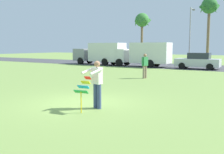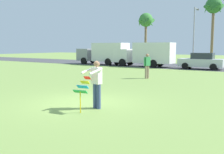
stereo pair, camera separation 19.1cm
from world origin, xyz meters
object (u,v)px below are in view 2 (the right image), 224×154
(kite_held, at_px, (83,88))
(palm_tree_right_near, at_px, (214,8))
(streetlight_pole, at_px, (194,32))
(parked_truck_grey_van, at_px, (105,53))
(person_kite_flyer, at_px, (96,83))
(palm_tree_left_near, at_px, (146,22))
(person_walker_near, at_px, (147,65))
(parked_truck_white_box, at_px, (147,54))
(parked_car_silver, at_px, (201,61))

(kite_held, distance_m, palm_tree_right_near, 30.53)
(streetlight_pole, bearing_deg, parked_truck_grey_van, -141.02)
(person_kite_flyer, distance_m, parked_truck_grey_van, 22.41)
(kite_held, bearing_deg, palm_tree_right_near, 94.63)
(palm_tree_left_near, xyz_separation_m, person_walker_near, (9.99, -20.17, -5.00))
(parked_truck_white_box, xyz_separation_m, palm_tree_left_near, (-5.36, 10.63, 4.52))
(parked_car_silver, bearing_deg, palm_tree_right_near, 97.63)
(parked_truck_white_box, bearing_deg, parked_car_silver, 0.02)
(parked_truck_white_box, relative_size, palm_tree_right_near, 0.79)
(person_walker_near, bearing_deg, person_kite_flyer, -75.55)
(palm_tree_left_near, relative_size, person_walker_near, 4.20)
(parked_truck_white_box, xyz_separation_m, parked_car_silver, (5.86, 0.00, -0.64))
(palm_tree_right_near, bearing_deg, parked_truck_white_box, -112.83)
(palm_tree_left_near, distance_m, person_walker_near, 23.06)
(kite_held, bearing_deg, parked_car_silver, 92.97)
(kite_held, bearing_deg, parked_truck_grey_van, 123.02)
(person_kite_flyer, xyz_separation_m, palm_tree_left_near, (-12.31, 29.18, 4.98))
(person_kite_flyer, distance_m, palm_tree_left_near, 32.06)
(palm_tree_left_near, bearing_deg, parked_truck_grey_van, -91.40)
(kite_held, relative_size, parked_car_silver, 0.28)
(person_kite_flyer, bearing_deg, palm_tree_right_near, 94.92)
(person_kite_flyer, height_order, parked_truck_grey_van, parked_truck_grey_van)
(parked_car_silver, bearing_deg, streetlight_pole, 111.77)
(parked_truck_white_box, xyz_separation_m, streetlight_pole, (3.06, 7.02, 2.59))
(person_kite_flyer, xyz_separation_m, kite_held, (-0.09, -0.66, -0.13))
(person_walker_near, bearing_deg, parked_car_silver, 82.66)
(kite_held, relative_size, parked_truck_grey_van, 0.18)
(person_kite_flyer, height_order, kite_held, person_kite_flyer)
(parked_car_silver, bearing_deg, kite_held, -87.03)
(person_kite_flyer, relative_size, kite_held, 1.44)
(palm_tree_left_near, bearing_deg, kite_held, -67.73)
(parked_truck_grey_van, distance_m, person_walker_near, 14.01)
(parked_car_silver, xyz_separation_m, streetlight_pole, (-2.80, 7.02, 3.22))
(parked_car_silver, xyz_separation_m, palm_tree_left_near, (-11.22, 10.63, 5.16))
(parked_car_silver, relative_size, palm_tree_left_near, 0.59)
(person_kite_flyer, bearing_deg, streetlight_pole, 98.66)
(person_kite_flyer, xyz_separation_m, parked_truck_white_box, (-6.95, 18.54, 0.46))
(palm_tree_left_near, height_order, person_walker_near, palm_tree_left_near)
(parked_truck_grey_van, bearing_deg, streetlight_pole, 38.98)
(kite_held, relative_size, person_walker_near, 0.70)
(parked_truck_grey_van, distance_m, palm_tree_right_near, 15.69)
(parked_truck_grey_van, bearing_deg, palm_tree_left_near, 88.60)
(parked_truck_grey_van, height_order, streetlight_pole, streetlight_pole)
(parked_truck_grey_van, distance_m, streetlight_pole, 11.46)
(parked_truck_white_box, relative_size, streetlight_pole, 0.97)
(person_walker_near, bearing_deg, palm_tree_right_near, 90.53)
(person_kite_flyer, relative_size, parked_truck_white_box, 0.26)
(streetlight_pole, relative_size, person_walker_near, 4.05)
(streetlight_pole, bearing_deg, palm_tree_right_near, 68.57)
(person_kite_flyer, xyz_separation_m, palm_tree_right_near, (-2.51, 29.11, 6.23))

